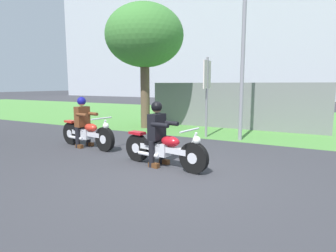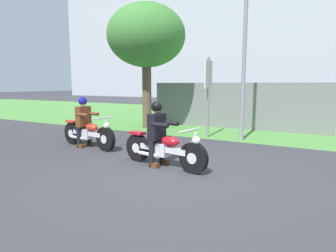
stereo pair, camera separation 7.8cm
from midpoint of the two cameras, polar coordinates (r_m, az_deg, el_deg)
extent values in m
plane|color=#38383D|center=(5.65, -0.16, -9.66)|extent=(120.00, 120.00, 0.00)
cube|color=#549342|center=(14.86, 18.68, 1.15)|extent=(60.00, 12.00, 0.01)
cube|color=#B2B7C1|center=(37.72, 22.44, 18.25)|extent=(61.67, 8.00, 17.30)
cylinder|color=black|center=(5.69, 5.45, -6.32)|extent=(0.63, 0.21, 0.62)
cylinder|color=silver|center=(5.69, 5.45, -6.32)|extent=(0.24, 0.17, 0.22)
cylinder|color=black|center=(6.60, -5.70, -4.28)|extent=(0.63, 0.21, 0.62)
cylinder|color=silver|center=(6.60, -5.70, -4.28)|extent=(0.24, 0.17, 0.22)
cube|color=silver|center=(6.10, -0.55, -4.52)|extent=(1.22, 0.33, 0.12)
cube|color=silver|center=(6.13, -0.92, -4.64)|extent=(0.35, 0.29, 0.28)
ellipsoid|color=#B2141E|center=(5.95, 0.81, -3.06)|extent=(0.47, 0.31, 0.22)
cube|color=black|center=(6.21, -2.14, -3.34)|extent=(0.47, 0.31, 0.10)
cube|color=#B2141E|center=(6.53, -5.75, -1.36)|extent=(0.39, 0.25, 0.06)
cylinder|color=silver|center=(5.66, 5.06, -3.80)|extent=(0.26, 0.09, 0.53)
cylinder|color=silver|center=(5.63, 4.67, -0.85)|extent=(0.14, 0.66, 0.04)
sphere|color=white|center=(5.58, 6.03, -2.83)|extent=(0.16, 0.16, 0.16)
cylinder|color=silver|center=(6.21, -3.53, -5.62)|extent=(0.56, 0.16, 0.08)
cylinder|color=black|center=(6.37, -0.81, -4.98)|extent=(0.12, 0.12, 0.56)
cube|color=#593319|center=(6.39, -0.38, -7.07)|extent=(0.25, 0.14, 0.10)
cylinder|color=black|center=(6.10, -2.94, -5.59)|extent=(0.12, 0.12, 0.56)
cube|color=#593319|center=(6.12, -2.49, -7.76)|extent=(0.25, 0.14, 0.10)
cube|color=black|center=(6.12, -1.87, -0.18)|extent=(0.28, 0.41, 0.56)
cylinder|color=black|center=(6.11, 0.73, 0.56)|extent=(0.43, 0.15, 0.09)
cylinder|color=black|center=(5.84, -1.29, 0.21)|extent=(0.43, 0.15, 0.09)
sphere|color=tan|center=(6.08, -1.89, 3.56)|extent=(0.20, 0.20, 0.20)
sphere|color=black|center=(6.08, -1.89, 3.84)|extent=(0.24, 0.24, 0.24)
cylinder|color=black|center=(7.69, -12.00, -2.54)|extent=(0.65, 0.22, 0.64)
cylinder|color=silver|center=(7.69, -12.00, -2.54)|extent=(0.24, 0.17, 0.22)
cylinder|color=black|center=(8.85, -18.17, -1.36)|extent=(0.65, 0.22, 0.64)
cylinder|color=silver|center=(8.85, -18.17, -1.36)|extent=(0.24, 0.17, 0.22)
cube|color=silver|center=(8.25, -15.33, -1.37)|extent=(1.19, 0.32, 0.12)
cube|color=silver|center=(8.29, -15.53, -1.47)|extent=(0.35, 0.29, 0.28)
ellipsoid|color=red|center=(8.08, -14.61, -0.24)|extent=(0.47, 0.31, 0.22)
cube|color=black|center=(8.41, -16.25, -0.53)|extent=(0.47, 0.31, 0.10)
cube|color=red|center=(8.81, -18.28, 0.89)|extent=(0.39, 0.25, 0.06)
cylinder|color=silver|center=(7.68, -12.30, -0.67)|extent=(0.26, 0.09, 0.53)
cylinder|color=silver|center=(7.68, -12.60, 1.51)|extent=(0.14, 0.66, 0.04)
sphere|color=white|center=(7.58, -11.79, 0.07)|extent=(0.16, 0.16, 0.16)
cylinder|color=silver|center=(8.43, -17.28, -2.21)|extent=(0.56, 0.16, 0.08)
cylinder|color=black|center=(8.51, -15.06, -1.84)|extent=(0.12, 0.12, 0.57)
cube|color=#593319|center=(8.51, -14.75, -3.45)|extent=(0.25, 0.14, 0.10)
cylinder|color=black|center=(8.31, -17.04, -2.17)|extent=(0.12, 0.12, 0.57)
cube|color=#593319|center=(8.30, -16.73, -3.82)|extent=(0.25, 0.14, 0.10)
cube|color=brown|center=(8.33, -16.19, 1.82)|extent=(0.28, 0.41, 0.56)
cylinder|color=brown|center=(8.25, -14.36, 2.39)|extent=(0.43, 0.15, 0.09)
cylinder|color=brown|center=(8.04, -16.27, 2.17)|extent=(0.43, 0.15, 0.09)
sphere|color=#D8A884|center=(8.30, -16.30, 4.57)|extent=(0.20, 0.20, 0.20)
sphere|color=navy|center=(8.29, -16.31, 4.77)|extent=(0.24, 0.24, 0.24)
cylinder|color=brown|center=(11.53, -4.02, 5.95)|extent=(0.36, 0.36, 2.54)
ellipsoid|color=#428438|center=(11.67, -4.14, 17.47)|extent=(3.03, 3.03, 2.43)
cylinder|color=gray|center=(9.22, 15.17, 14.44)|extent=(0.12, 0.12, 5.55)
cylinder|color=gray|center=(9.51, 8.18, 5.55)|extent=(0.08, 0.08, 2.60)
cube|color=silver|center=(9.50, 8.27, 10.07)|extent=(0.04, 0.60, 0.90)
cube|color=slate|center=(11.57, 13.06, 3.91)|extent=(7.00, 0.06, 1.80)
camera|label=1|loc=(0.04, -89.64, 0.05)|focal=30.73mm
camera|label=2|loc=(0.04, 90.36, -0.05)|focal=30.73mm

